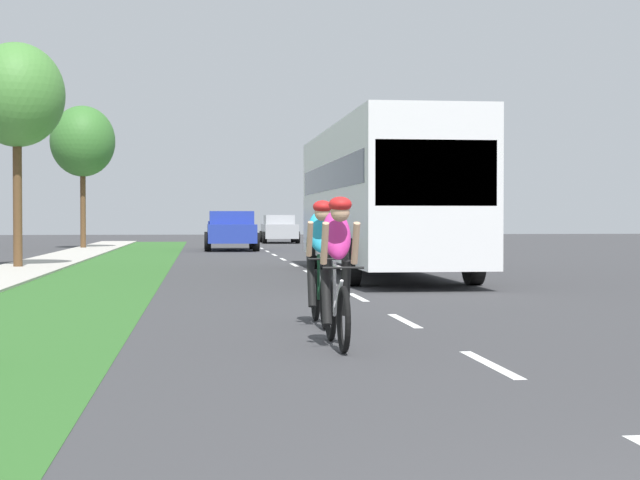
{
  "coord_description": "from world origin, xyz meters",
  "views": [
    {
      "loc": [
        -2.66,
        -3.11,
        1.36
      ],
      "look_at": [
        -0.25,
        17.4,
        0.91
      ],
      "focal_mm": 56.82,
      "sensor_mm": 36.0,
      "label": 1
    }
  ],
  "objects_px": {
    "bus_white": "(380,192)",
    "street_tree_near": "(17,96)",
    "pickup_blue": "(231,231)",
    "street_tree_far": "(83,142)",
    "cyclist_lead": "(337,270)",
    "sedan_silver": "(279,229)",
    "cyclist_trailing": "(320,261)"
  },
  "relations": [
    {
      "from": "bus_white",
      "to": "street_tree_near",
      "type": "bearing_deg",
      "value": 155.22
    },
    {
      "from": "cyclist_trailing",
      "to": "cyclist_lead",
      "type": "bearing_deg",
      "value": -92.06
    },
    {
      "from": "cyclist_trailing",
      "to": "street_tree_near",
      "type": "bearing_deg",
      "value": 112.77
    },
    {
      "from": "sedan_silver",
      "to": "street_tree_far",
      "type": "height_order",
      "value": "street_tree_far"
    },
    {
      "from": "street_tree_near",
      "to": "pickup_blue",
      "type": "bearing_deg",
      "value": 67.32
    },
    {
      "from": "sedan_silver",
      "to": "street_tree_near",
      "type": "relative_size",
      "value": 0.71
    },
    {
      "from": "street_tree_far",
      "to": "pickup_blue",
      "type": "bearing_deg",
      "value": -23.85
    },
    {
      "from": "sedan_silver",
      "to": "pickup_blue",
      "type": "bearing_deg",
      "value": -103.54
    },
    {
      "from": "pickup_blue",
      "to": "street_tree_far",
      "type": "relative_size",
      "value": 0.81
    },
    {
      "from": "cyclist_lead",
      "to": "pickup_blue",
      "type": "height_order",
      "value": "pickup_blue"
    },
    {
      "from": "cyclist_lead",
      "to": "bus_white",
      "type": "bearing_deg",
      "value": 77.98
    },
    {
      "from": "street_tree_near",
      "to": "street_tree_far",
      "type": "bearing_deg",
      "value": 90.91
    },
    {
      "from": "street_tree_near",
      "to": "street_tree_far",
      "type": "height_order",
      "value": "street_tree_far"
    },
    {
      "from": "bus_white",
      "to": "street_tree_far",
      "type": "distance_m",
      "value": 23.87
    },
    {
      "from": "bus_white",
      "to": "cyclist_trailing",
      "type": "bearing_deg",
      "value": -103.91
    },
    {
      "from": "pickup_blue",
      "to": "sedan_silver",
      "type": "relative_size",
      "value": 1.19
    },
    {
      "from": "sedan_silver",
      "to": "street_tree_far",
      "type": "xyz_separation_m",
      "value": [
        -9.4,
        -9.53,
        3.95
      ]
    },
    {
      "from": "cyclist_lead",
      "to": "pickup_blue",
      "type": "relative_size",
      "value": 0.34
    },
    {
      "from": "cyclist_trailing",
      "to": "street_tree_far",
      "type": "bearing_deg",
      "value": 101.51
    },
    {
      "from": "cyclist_lead",
      "to": "street_tree_near",
      "type": "relative_size",
      "value": 0.28
    },
    {
      "from": "cyclist_trailing",
      "to": "street_tree_far",
      "type": "distance_m",
      "value": 33.7
    },
    {
      "from": "cyclist_lead",
      "to": "street_tree_far",
      "type": "relative_size",
      "value": 0.27
    },
    {
      "from": "sedan_silver",
      "to": "street_tree_near",
      "type": "height_order",
      "value": "street_tree_near"
    },
    {
      "from": "sedan_silver",
      "to": "street_tree_near",
      "type": "bearing_deg",
      "value": -108.62
    },
    {
      "from": "sedan_silver",
      "to": "cyclist_lead",
      "type": "bearing_deg",
      "value": -93.59
    },
    {
      "from": "cyclist_lead",
      "to": "bus_white",
      "type": "distance_m",
      "value": 13.56
    },
    {
      "from": "pickup_blue",
      "to": "sedan_silver",
      "type": "height_order",
      "value": "pickup_blue"
    },
    {
      "from": "street_tree_near",
      "to": "cyclist_trailing",
      "type": "bearing_deg",
      "value": -67.23
    },
    {
      "from": "street_tree_near",
      "to": "bus_white",
      "type": "bearing_deg",
      "value": -24.78
    },
    {
      "from": "street_tree_near",
      "to": "street_tree_far",
      "type": "xyz_separation_m",
      "value": [
        -0.28,
        17.54,
        0.08
      ]
    },
    {
      "from": "cyclist_lead",
      "to": "pickup_blue",
      "type": "bearing_deg",
      "value": 90.33
    },
    {
      "from": "cyclist_lead",
      "to": "sedan_silver",
      "type": "height_order",
      "value": "cyclist_lead"
    }
  ]
}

